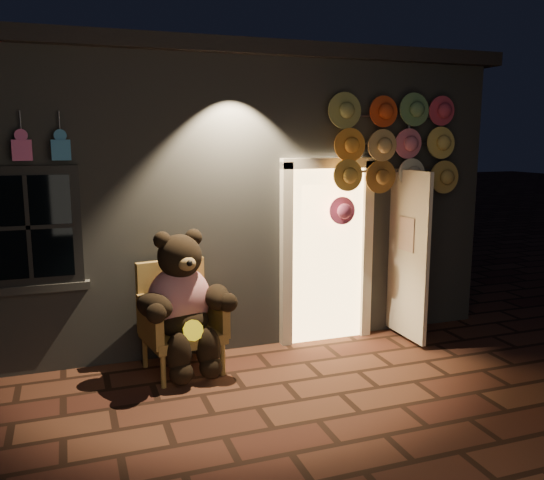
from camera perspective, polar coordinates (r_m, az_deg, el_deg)
name	(u,v)px	position (r m, az deg, el deg)	size (l,w,h in m)	color
ground	(257,407)	(5.45, -1.45, -16.22)	(60.00, 60.00, 0.00)	#553020
shop_building	(174,184)	(8.79, -9.68, 5.49)	(7.30, 5.95, 3.51)	slate
wicker_armchair	(179,317)	(6.16, -9.20, -7.52)	(0.88, 0.82, 1.13)	#AD8443
teddy_bear	(183,303)	(5.97, -8.85, -6.14)	(1.05, 0.89, 1.46)	#B61326
hat_rack	(393,150)	(6.94, 11.89, 8.67)	(1.65, 0.22, 2.91)	#59595E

